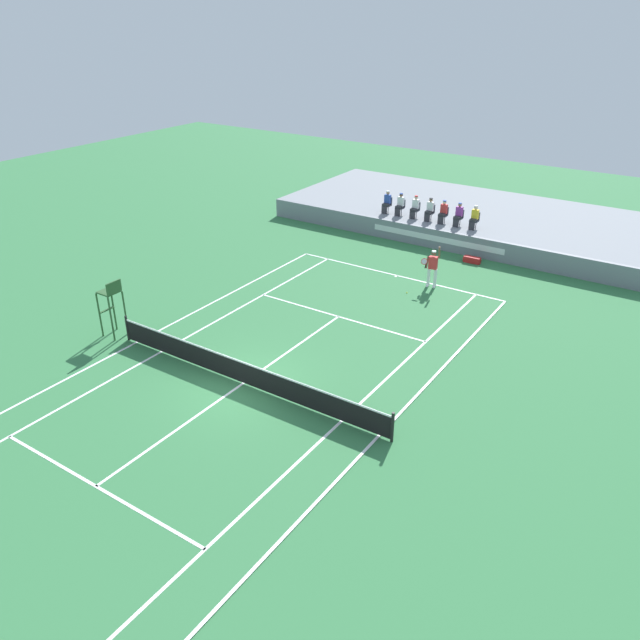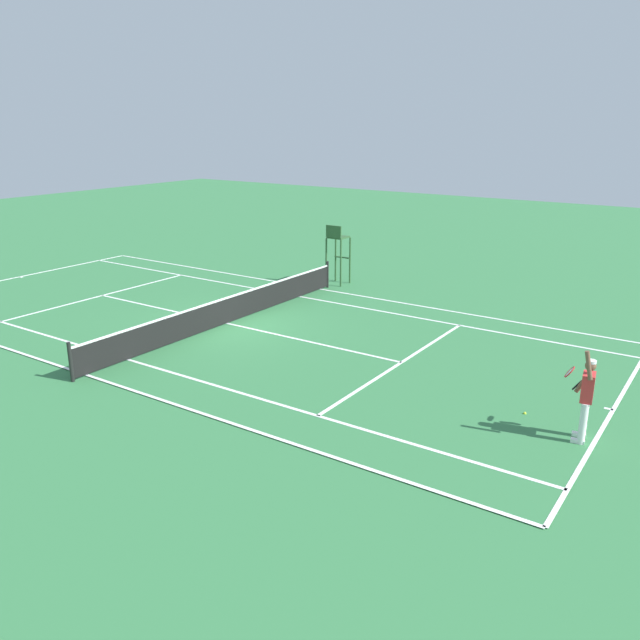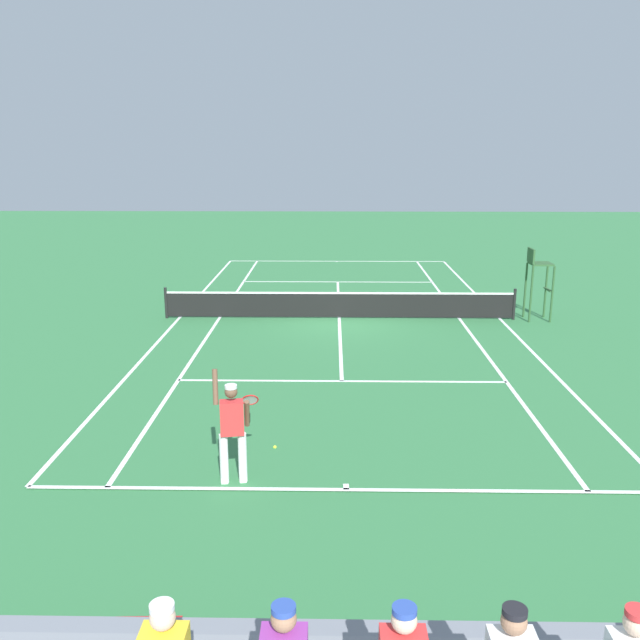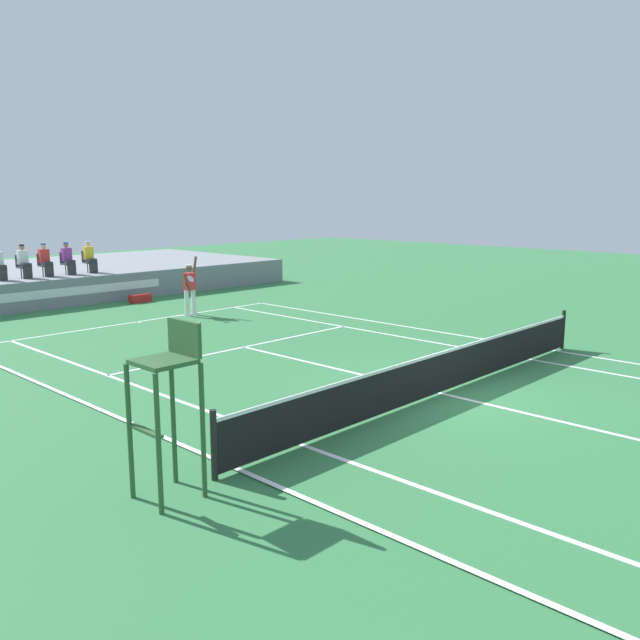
% 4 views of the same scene
% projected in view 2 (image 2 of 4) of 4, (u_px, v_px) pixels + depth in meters
% --- Properties ---
extents(ground_plane, '(80.00, 80.00, 0.00)m').
position_uv_depth(ground_plane, '(228.00, 324.00, 21.43)').
color(ground_plane, '#337542').
extents(court, '(11.08, 23.88, 0.03)m').
position_uv_depth(court, '(228.00, 324.00, 21.43)').
color(court, '#337542').
rests_on(court, ground).
extents(net, '(11.98, 0.10, 1.07)m').
position_uv_depth(net, '(227.00, 309.00, 21.28)').
color(net, black).
rests_on(net, ground).
extents(tennis_player, '(0.75, 0.71, 2.08)m').
position_uv_depth(tennis_player, '(586.00, 397.00, 13.36)').
color(tennis_player, white).
rests_on(tennis_player, ground).
extents(tennis_ball, '(0.07, 0.07, 0.07)m').
position_uv_depth(tennis_ball, '(525.00, 413.00, 14.84)').
color(tennis_ball, '#D1E533').
rests_on(tennis_ball, ground).
extents(umpire_chair, '(0.77, 0.77, 2.44)m').
position_uv_depth(umpire_chair, '(337.00, 247.00, 26.24)').
color(umpire_chair, '#2D562D').
rests_on(umpire_chair, ground).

